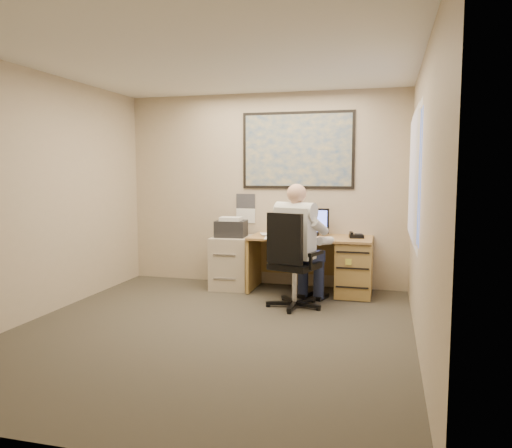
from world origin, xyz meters
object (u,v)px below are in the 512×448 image
(desk, at_px, (336,261))
(person, at_px, (295,246))
(filing_cabinet, at_px, (231,257))
(office_chair, at_px, (295,280))

(desk, xyz_separation_m, person, (-0.41, -0.75, 0.29))
(filing_cabinet, xyz_separation_m, office_chair, (1.05, -0.82, -0.09))
(office_chair, bearing_deg, desk, 83.39)
(person, bearing_deg, desk, 79.55)
(person, bearing_deg, filing_cabinet, 162.74)
(filing_cabinet, distance_m, person, 1.31)
(desk, distance_m, office_chair, 0.92)
(person, bearing_deg, office_chair, -59.84)
(desk, relative_size, filing_cabinet, 1.62)
(filing_cabinet, bearing_deg, office_chair, -42.25)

